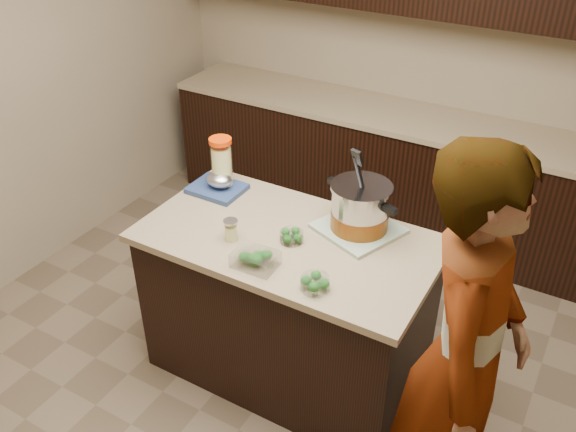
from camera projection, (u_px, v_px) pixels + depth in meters
name	position (u px, v px, depth m)	size (l,w,h in m)	color
ground_plane	(288.00, 366.00, 3.47)	(4.00, 4.00, 0.00)	brown
room_shell	(288.00, 76.00, 2.54)	(4.04, 4.04, 2.72)	tan
back_cabinets	(413.00, 108.00, 4.23)	(3.60, 0.63, 2.33)	black
island	(288.00, 306.00, 3.22)	(1.46, 0.81, 0.90)	black
dish_towel	(359.00, 228.00, 3.03)	(0.36, 0.36, 0.02)	#557F55
stock_pot	(360.00, 210.00, 2.97)	(0.41, 0.38, 0.43)	#B7B7BC
lemonade_pitcher	(222.00, 166.00, 3.31)	(0.13, 0.13, 0.30)	#E0DF89
mason_jar	(231.00, 230.00, 2.94)	(0.09, 0.09, 0.11)	#E0DF89
broccoli_tub_left	(292.00, 237.00, 2.94)	(0.15, 0.15, 0.05)	silver
broccoli_tub_right	(315.00, 284.00, 2.63)	(0.14, 0.14, 0.06)	silver
broccoli_tub_rect	(255.00, 260.00, 2.77)	(0.20, 0.15, 0.07)	silver
blue_tray	(218.00, 185.00, 3.33)	(0.29, 0.23, 0.11)	navy
person	(464.00, 358.00, 2.30)	(0.66, 0.43, 1.81)	gray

